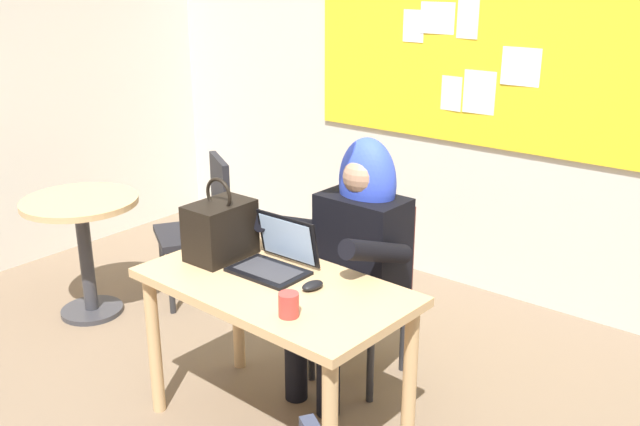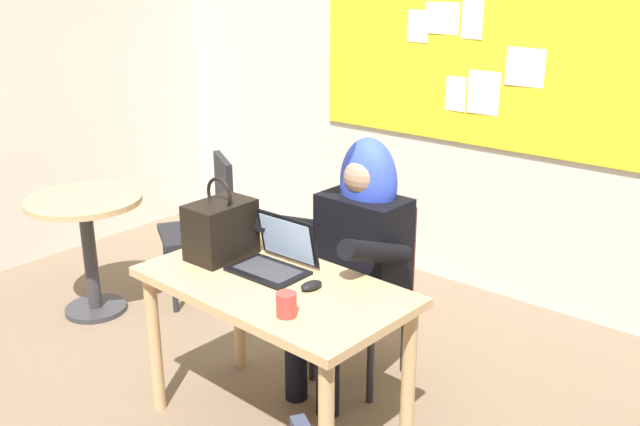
# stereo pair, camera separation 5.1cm
# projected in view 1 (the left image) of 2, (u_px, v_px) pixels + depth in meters

# --- Properties ---
(wall_back_bulletin) EXTENTS (5.35, 2.16, 2.74)m
(wall_back_bulletin) POSITION_uv_depth(u_px,v_px,m) (487.00, 74.00, 4.27)
(wall_back_bulletin) COLOR beige
(wall_back_bulletin) RESTS_ON ground
(desk_main) EXTENTS (1.20, 0.69, 0.73)m
(desk_main) POSITION_uv_depth(u_px,v_px,m) (275.00, 306.00, 3.04)
(desk_main) COLOR tan
(desk_main) RESTS_ON ground
(chair_at_desk) EXTENTS (0.45, 0.45, 0.89)m
(chair_at_desk) POSITION_uv_depth(u_px,v_px,m) (367.00, 281.00, 3.58)
(chair_at_desk) COLOR #4C1E19
(chair_at_desk) RESTS_ON ground
(person_costumed) EXTENTS (0.60, 0.61, 1.24)m
(person_costumed) POSITION_uv_depth(u_px,v_px,m) (354.00, 246.00, 3.40)
(person_costumed) COLOR black
(person_costumed) RESTS_ON ground
(laptop) EXTENTS (0.33, 0.27, 0.23)m
(laptop) POSITION_uv_depth(u_px,v_px,m) (276.00, 258.00, 3.11)
(laptop) COLOR black
(laptop) RESTS_ON desk_main
(computer_mouse) EXTENTS (0.08, 0.11, 0.03)m
(computer_mouse) POSITION_uv_depth(u_px,v_px,m) (312.00, 285.00, 2.93)
(computer_mouse) COLOR black
(computer_mouse) RESTS_ON desk_main
(handbag) EXTENTS (0.20, 0.30, 0.38)m
(handbag) POSITION_uv_depth(u_px,v_px,m) (220.00, 229.00, 3.22)
(handbag) COLOR black
(handbag) RESTS_ON desk_main
(coffee_mug) EXTENTS (0.08, 0.08, 0.09)m
(coffee_mug) POSITION_uv_depth(u_px,v_px,m) (289.00, 305.00, 2.70)
(coffee_mug) COLOR #B23833
(coffee_mug) RESTS_ON desk_main
(side_table_round) EXTENTS (0.66, 0.66, 0.73)m
(side_table_round) POSITION_uv_depth(u_px,v_px,m) (83.00, 231.00, 4.16)
(side_table_round) COLOR tan
(side_table_round) RESTS_ON ground
(chair_spare_by_window) EXTENTS (0.58, 0.58, 0.90)m
(chair_spare_by_window) POSITION_uv_depth(u_px,v_px,m) (204.00, 222.00, 4.40)
(chair_spare_by_window) COLOR black
(chair_spare_by_window) RESTS_ON ground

